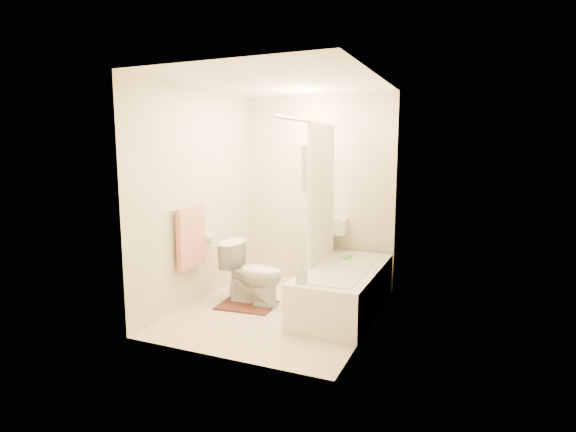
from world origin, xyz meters
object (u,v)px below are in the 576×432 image
at_px(toilet, 253,273).
at_px(bathtub, 344,289).
at_px(sink, 327,249).
at_px(soap_bottle, 302,273).
at_px(bath_mat, 247,305).

bearing_deg(toilet, bathtub, -76.87).
bearing_deg(sink, soap_bottle, -88.04).
xyz_separation_m(bathtub, bath_mat, (-1.02, -0.31, -0.22)).
bearing_deg(sink, toilet, -126.62).
bearing_deg(bathtub, soap_bottle, -107.52).
relative_size(toilet, bath_mat, 1.17).
height_order(sink, bath_mat, sink).
xyz_separation_m(bathtub, soap_bottle, (-0.22, -0.69, 0.33)).
height_order(bathtub, soap_bottle, soap_bottle).
height_order(sink, bathtub, sink).
distance_m(toilet, bath_mat, 0.36).
height_order(toilet, sink, sink).
bearing_deg(soap_bottle, bathtub, 72.48).
bearing_deg(sink, bathtub, -66.49).
bearing_deg(toilet, bath_mat, 167.73).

